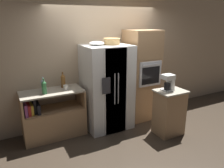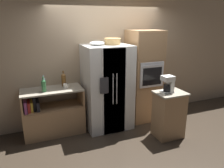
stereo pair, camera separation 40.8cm
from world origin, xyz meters
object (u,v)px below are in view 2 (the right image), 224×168
wall_oven (144,76)px  bottle_wide (64,79)px  bottle_tall (44,83)px  wicker_basket (113,41)px  bottle_short (44,85)px  coffee_maker (168,83)px  refrigerator (107,87)px  mug (66,86)px  fruit_bowl (97,43)px

wall_oven → bottle_wide: bearing=174.4°
bottle_wide → bottle_tall: bearing=-177.2°
wicker_basket → bottle_tall: size_ratio=1.24×
bottle_short → coffee_maker: 2.33m
wicker_basket → bottle_wide: wicker_basket is taller
refrigerator → wall_oven: wall_oven is taller
refrigerator → bottle_wide: bearing=164.2°
wall_oven → bottle_wide: wall_oven is taller
mug → bottle_tall: bearing=159.0°
wall_oven → fruit_bowl: wall_oven is taller
refrigerator → wall_oven: (0.90, 0.07, 0.14)m
wicker_basket → mug: 1.29m
refrigerator → coffee_maker: bearing=-43.2°
refrigerator → coffee_maker: 1.26m
fruit_bowl → mug: size_ratio=2.56×
fruit_bowl → bottle_short: (-1.08, -0.05, -0.73)m
wicker_basket → bottle_short: bearing=-179.5°
fruit_bowl → refrigerator: bearing=-21.0°
refrigerator → bottle_short: size_ratio=6.11×
refrigerator → bottle_wide: (-0.85, 0.24, 0.20)m
wall_oven → coffee_maker: bearing=-90.0°
wall_oven → bottle_short: bearing=-178.6°
wicker_basket → coffee_maker: 1.38m
fruit_bowl → wicker_basket: bearing=-7.5°
wall_oven → coffee_maker: size_ratio=6.32×
bottle_tall → bottle_short: (-0.02, -0.21, 0.01)m
mug → coffee_maker: coffee_maker is taller
refrigerator → bottle_short: 1.27m
wall_oven → mug: wall_oven is taller
coffee_maker → wicker_basket: bearing=131.4°
wall_oven → fruit_bowl: size_ratio=6.65×
bottle_tall → coffee_maker: coffee_maker is taller
fruit_bowl → mug: fruit_bowl is taller
refrigerator → bottle_tall: bearing=169.8°
bottle_short → fruit_bowl: bearing=2.8°
wall_oven → bottle_tall: (-2.14, 0.15, 0.04)m
wicker_basket → coffee_maker: wicker_basket is taller
wicker_basket → fruit_bowl: size_ratio=1.09×
wall_oven → bottle_short: (-2.16, -0.05, 0.05)m
wicker_basket → bottle_short: 1.58m
bottle_tall → bottle_short: bearing=-96.3°
wall_oven → wicker_basket: bearing=-177.0°
fruit_bowl → bottle_wide: fruit_bowl is taller
wicker_basket → bottle_tall: wicker_basket is taller
wicker_basket → coffee_maker: bearing=-48.6°
fruit_bowl → bottle_short: 1.30m
fruit_bowl → coffee_maker: 1.58m
bottle_short → wall_oven: bearing=1.4°
refrigerator → mug: refrigerator is taller
bottle_wide → mug: (0.00, -0.17, -0.09)m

